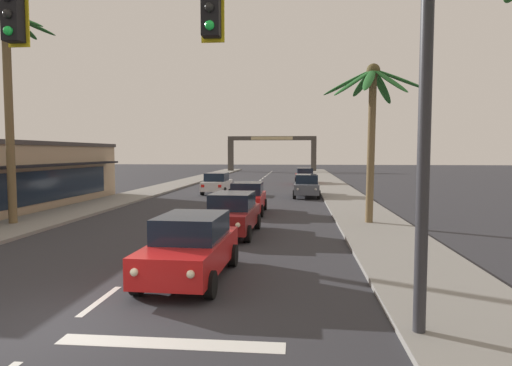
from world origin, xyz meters
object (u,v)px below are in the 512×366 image
object	(u,v)px
sedan_lead_at_stop_bar	(191,247)
palm_left_second	(8,73)
sedan_third_in_queue	(232,213)
sedan_parked_mid_kerb	(307,186)
traffic_signal_mast	(217,49)
sedan_oncoming_far	(217,183)
palm_right_second	(372,108)
town_gateway_arch	(272,148)
sedan_fifth_in_queue	(247,197)
sedan_parked_nearest_kerb	(305,176)

from	to	relation	value
sedan_lead_at_stop_bar	palm_left_second	xyz separation A→B (m)	(-9.95, 7.31, 5.95)
sedan_third_in_queue	sedan_parked_mid_kerb	distance (m)	15.50
traffic_signal_mast	sedan_oncoming_far	bearing A→B (deg)	100.55
palm_right_second	town_gateway_arch	xyz separation A→B (m)	(-7.68, 55.45, -1.29)
palm_left_second	traffic_signal_mast	bearing A→B (deg)	-43.20
palm_left_second	palm_right_second	xyz separation A→B (m)	(16.01, 1.69, -1.50)
sedan_lead_at_stop_bar	sedan_oncoming_far	distance (m)	23.65
sedan_lead_at_stop_bar	sedan_fifth_in_queue	size ratio (longest dim) A/B	1.01
sedan_lead_at_stop_bar	town_gateway_arch	bearing A→B (deg)	91.43
sedan_oncoming_far	town_gateway_arch	distance (m)	41.26
palm_left_second	sedan_third_in_queue	bearing A→B (deg)	-5.97
traffic_signal_mast	sedan_parked_mid_kerb	bearing A→B (deg)	85.04
sedan_oncoming_far	sedan_fifth_in_queue	bearing A→B (deg)	-71.22
sedan_fifth_in_queue	traffic_signal_mast	bearing A→B (deg)	-85.39
sedan_oncoming_far	town_gateway_arch	bearing A→B (deg)	87.19
sedan_parked_nearest_kerb	town_gateway_arch	size ratio (longest dim) A/B	0.29
palm_right_second	sedan_oncoming_far	bearing A→B (deg)	124.02
sedan_fifth_in_queue	palm_left_second	size ratio (longest dim) A/B	0.46
sedan_third_in_queue	sedan_parked_mid_kerb	xyz separation A→B (m)	(3.32, 15.14, 0.00)
sedan_oncoming_far	sedan_parked_mid_kerb	bearing A→B (deg)	-15.55
sedan_lead_at_stop_bar	sedan_third_in_queue	size ratio (longest dim) A/B	1.00
sedan_third_in_queue	palm_left_second	world-z (taller)	palm_left_second
sedan_oncoming_far	palm_left_second	bearing A→B (deg)	-111.47
town_gateway_arch	palm_left_second	bearing A→B (deg)	-98.30
sedan_fifth_in_queue	palm_right_second	size ratio (longest dim) A/B	0.61
sedan_lead_at_stop_bar	town_gateway_arch	size ratio (longest dim) A/B	0.29
palm_left_second	sedan_fifth_in_queue	bearing A→B (deg)	27.46
traffic_signal_mast	sedan_parked_nearest_kerb	distance (m)	38.27
sedan_parked_mid_kerb	traffic_signal_mast	bearing A→B (deg)	-94.96
sedan_fifth_in_queue	sedan_parked_mid_kerb	world-z (taller)	same
traffic_signal_mast	sedan_oncoming_far	size ratio (longest dim) A/B	2.56
sedan_lead_at_stop_bar	palm_right_second	world-z (taller)	palm_right_second
town_gateway_arch	sedan_lead_at_stop_bar	bearing A→B (deg)	-88.57
traffic_signal_mast	sedan_third_in_queue	bearing A→B (deg)	97.05
sedan_parked_nearest_kerb	town_gateway_arch	xyz separation A→B (m)	(-5.17, 29.77, 3.17)
sedan_third_in_queue	sedan_fifth_in_queue	xyz separation A→B (m)	(-0.09, 6.26, 0.00)
sedan_parked_nearest_kerb	sedan_parked_mid_kerb	size ratio (longest dim) A/B	1.00
sedan_third_in_queue	palm_left_second	bearing A→B (deg)	174.03
sedan_fifth_in_queue	sedan_parked_nearest_kerb	distance (m)	22.44
sedan_fifth_in_queue	palm_left_second	world-z (taller)	palm_left_second
traffic_signal_mast	sedan_lead_at_stop_bar	distance (m)	5.56
sedan_lead_at_stop_bar	sedan_fifth_in_queue	world-z (taller)	same
traffic_signal_mast	palm_left_second	bearing A→B (deg)	136.80
sedan_parked_mid_kerb	palm_left_second	xyz separation A→B (m)	(-13.42, -14.08, 5.95)
traffic_signal_mast	palm_right_second	world-z (taller)	palm_right_second
sedan_third_in_queue	palm_left_second	xyz separation A→B (m)	(-10.10, 1.06, 5.95)
traffic_signal_mast	sedan_fifth_in_queue	bearing A→B (deg)	94.61
sedan_third_in_queue	sedan_oncoming_far	world-z (taller)	same
sedan_oncoming_far	sedan_parked_nearest_kerb	world-z (taller)	same
sedan_oncoming_far	sedan_parked_mid_kerb	xyz separation A→B (m)	(7.10, -1.98, 0.00)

